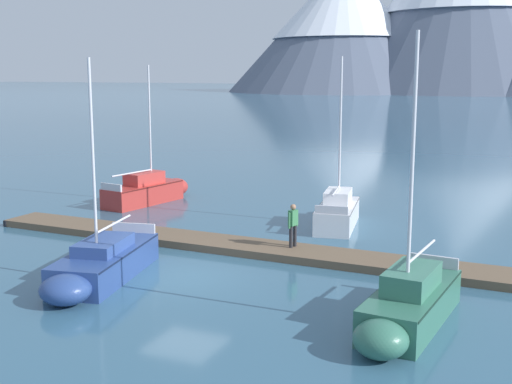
{
  "coord_description": "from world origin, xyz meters",
  "views": [
    {
      "loc": [
        11.4,
        -19.21,
        7.0
      ],
      "look_at": [
        0.0,
        6.0,
        2.0
      ],
      "focal_mm": 46.84,
      "sensor_mm": 36.0,
      "label": 1
    }
  ],
  "objects_px": {
    "sailboat_nearest_berth": "(149,190)",
    "sailboat_second_berth": "(100,264)",
    "person_on_dock": "(293,223)",
    "sailboat_mid_dock_port": "(338,211)",
    "sailboat_mid_dock_starboard": "(408,305)"
  },
  "relations": [
    {
      "from": "sailboat_second_berth",
      "to": "sailboat_mid_dock_starboard",
      "type": "xyz_separation_m",
      "value": [
        10.35,
        0.08,
        0.07
      ]
    },
    {
      "from": "sailboat_mid_dock_port",
      "to": "sailboat_mid_dock_starboard",
      "type": "xyz_separation_m",
      "value": [
        5.53,
        -11.3,
        -0.02
      ]
    },
    {
      "from": "sailboat_mid_dock_port",
      "to": "sailboat_nearest_berth",
      "type": "bearing_deg",
      "value": 174.8
    },
    {
      "from": "sailboat_nearest_berth",
      "to": "sailboat_mid_dock_port",
      "type": "relative_size",
      "value": 0.96
    },
    {
      "from": "sailboat_nearest_berth",
      "to": "person_on_dock",
      "type": "distance_m",
      "value": 12.74
    },
    {
      "from": "person_on_dock",
      "to": "sailboat_mid_dock_starboard",
      "type": "bearing_deg",
      "value": -45.6
    },
    {
      "from": "sailboat_second_berth",
      "to": "person_on_dock",
      "type": "height_order",
      "value": "sailboat_second_berth"
    },
    {
      "from": "sailboat_nearest_berth",
      "to": "sailboat_mid_dock_starboard",
      "type": "distance_m",
      "value": 20.6
    },
    {
      "from": "sailboat_mid_dock_starboard",
      "to": "sailboat_second_berth",
      "type": "bearing_deg",
      "value": -179.55
    },
    {
      "from": "sailboat_mid_dock_starboard",
      "to": "person_on_dock",
      "type": "distance_m",
      "value": 8.06
    },
    {
      "from": "sailboat_nearest_berth",
      "to": "sailboat_second_berth",
      "type": "height_order",
      "value": "sailboat_second_berth"
    },
    {
      "from": "sailboat_mid_dock_starboard",
      "to": "sailboat_nearest_berth",
      "type": "bearing_deg",
      "value": 143.32
    },
    {
      "from": "sailboat_second_berth",
      "to": "sailboat_mid_dock_port",
      "type": "xyz_separation_m",
      "value": [
        4.82,
        11.39,
        0.09
      ]
    },
    {
      "from": "sailboat_second_berth",
      "to": "person_on_dock",
      "type": "distance_m",
      "value": 7.53
    },
    {
      "from": "person_on_dock",
      "to": "sailboat_nearest_berth",
      "type": "bearing_deg",
      "value": 148.95
    }
  ]
}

